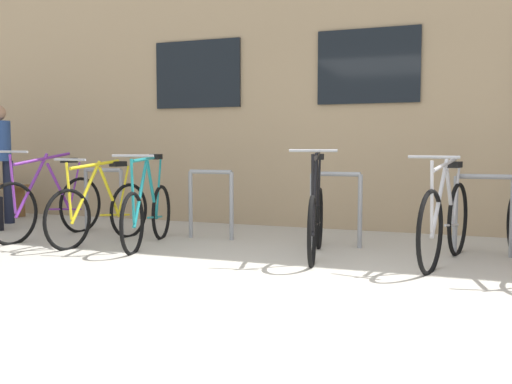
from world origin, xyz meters
The scene contains 8 objects.
ground_plane centered at (0.00, 0.00, 0.00)m, with size 42.00×42.00×0.00m, color #B2ADA0.
storefront_building centered at (0.00, 6.18, 2.96)m, with size 28.00×6.01×5.92m.
bike_rack centered at (-0.11, 1.90, 0.50)m, with size 6.58×0.05×0.82m.
bicycle_purple centered at (-3.47, 1.31, 0.39)m, with size 0.44×1.78×1.07m.
bicycle_black centered at (-0.17, 1.30, 0.38)m, with size 0.47×1.63×1.09m.
bicycle_teal centered at (-2.06, 1.23, 0.37)m, with size 0.51×1.61×1.03m.
bicycle_silver centered at (1.05, 1.38, 0.40)m, with size 0.50×1.75×1.04m.
bicycle_yellow centered at (-2.66, 1.21, 0.37)m, with size 0.44×1.65×0.99m.
Camera 1 is at (1.29, -4.29, 1.10)m, focal length 40.71 mm.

